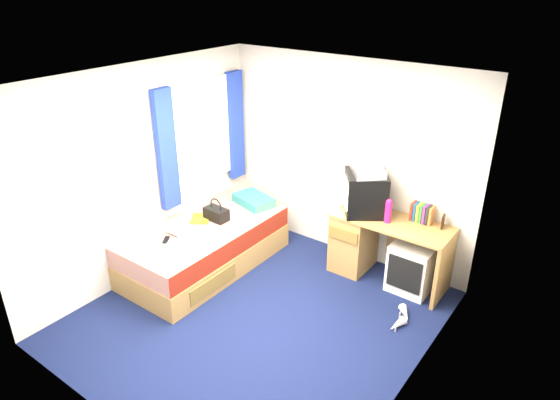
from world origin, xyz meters
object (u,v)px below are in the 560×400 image
Objects in this scene: handbag at (216,213)px; remote_control at (166,240)px; pink_water_bottle at (388,212)px; colour_swatch_fan at (166,245)px; storage_cube at (413,267)px; aerosol_can at (388,213)px; crt_tv at (365,193)px; white_heels at (401,319)px; magazine at (200,219)px; vcr at (367,170)px; pillow at (254,200)px; desk at (368,240)px; towel at (211,236)px; bed at (205,246)px; picture_frame at (443,222)px; water_bottle at (173,232)px.

remote_control is (-0.10, -0.71, -0.07)m from handbag.
pink_water_bottle is 2.42m from colour_swatch_fan.
aerosol_can reaches higher than storage_cube.
crt_tv is at bearing 32.08° from handbag.
magazine is at bearing -173.22° from white_heels.
vcr is at bearing 178.23° from storage_cube.
pink_water_bottle is 1.10× the size of colour_swatch_fan.
crt_tv reaches higher than magazine.
crt_tv is at bearing 9.98° from pillow.
pink_water_bottle is (1.74, 0.18, 0.28)m from pillow.
pillow is 0.74m from magazine.
storage_cube is 2.51m from magazine.
vcr is (-0.65, 0.03, 0.98)m from storage_cube.
storage_cube is at bearing -0.48° from remote_control.
magazine is (-1.96, -0.93, -0.29)m from aerosol_can.
crt_tv is 3.99× the size of remote_control.
pink_water_bottle is 1.13m from white_heels.
pink_water_bottle is (0.24, -0.07, 0.47)m from desk.
storage_cube is 0.66m from aerosol_can.
pink_water_bottle is at bearing -171.43° from storage_cube.
colour_swatch_fan is (-0.31, -0.37, -0.04)m from towel.
bed is 0.34m from magazine.
magazine is at bearing 147.50° from towel.
white_heels is (0.17, -0.62, -0.24)m from storage_cube.
crt_tv is at bearing 45.63° from towel.
picture_frame is at bearing 18.14° from aerosol_can.
pink_water_bottle is 1.21× the size of water_bottle.
handbag is 2.40m from white_heels.
crt_tv is 2.13× the size of handbag.
storage_cube is 2.70m from colour_swatch_fan.
vcr is 1.50× the size of handbag.
vcr is at bearing 177.36° from desk.
picture_frame is (0.76, 0.16, 0.41)m from desk.
picture_frame is at bearing 36.73° from colour_swatch_fan.
handbag is (-1.80, -0.82, -0.21)m from aerosol_can.
remote_control is (-1.59, -1.55, -0.44)m from crt_tv.
vcr reaches higher than magazine.
vcr is 1.84m from handbag.
pillow reaches higher than magazine.
crt_tv is at bearing 176.34° from aerosol_can.
picture_frame is 2.56m from handbag.
aerosol_can is (1.71, 0.23, 0.24)m from pillow.
crt_tv reaches higher than white_heels.
towel is 0.49m from colour_swatch_fan.
pillow is 3.03× the size of aerosol_can.
towel is at bearing 4.49° from remote_control.
desk is 6.50× the size of water_bottle.
picture_frame is (2.26, 0.41, 0.22)m from pillow.
desk is 0.86m from vcr.
water_bottle is (-0.43, -0.16, -0.01)m from towel.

